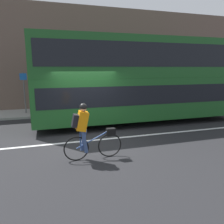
{
  "coord_description": "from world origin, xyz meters",
  "views": [
    {
      "loc": [
        -1.48,
        -7.32,
        2.64
      ],
      "look_at": [
        0.85,
        0.32,
        1.01
      ],
      "focal_mm": 35.0,
      "sensor_mm": 36.0,
      "label": 1
    }
  ],
  "objects_px": {
    "trash_bin": "(126,100)",
    "street_sign_post": "(24,90)",
    "cyclist_on_bike": "(87,130)",
    "bus": "(140,77)"
  },
  "relations": [
    {
      "from": "cyclist_on_bike",
      "to": "street_sign_post",
      "type": "distance_m",
      "value": 7.43
    },
    {
      "from": "trash_bin",
      "to": "street_sign_post",
      "type": "xyz_separation_m",
      "value": [
        -6.08,
        -0.01,
        0.81
      ]
    },
    {
      "from": "trash_bin",
      "to": "street_sign_post",
      "type": "height_order",
      "value": "street_sign_post"
    },
    {
      "from": "cyclist_on_bike",
      "to": "street_sign_post",
      "type": "bearing_deg",
      "value": 107.33
    },
    {
      "from": "bus",
      "to": "trash_bin",
      "type": "bearing_deg",
      "value": 79.74
    },
    {
      "from": "trash_bin",
      "to": "cyclist_on_bike",
      "type": "bearing_deg",
      "value": -118.67
    },
    {
      "from": "bus",
      "to": "street_sign_post",
      "type": "bearing_deg",
      "value": 148.79
    },
    {
      "from": "trash_bin",
      "to": "street_sign_post",
      "type": "relative_size",
      "value": 0.41
    },
    {
      "from": "cyclist_on_bike",
      "to": "street_sign_post",
      "type": "xyz_separation_m",
      "value": [
        -2.21,
        7.08,
        0.5
      ]
    },
    {
      "from": "cyclist_on_bike",
      "to": "trash_bin",
      "type": "relative_size",
      "value": 1.84
    }
  ]
}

